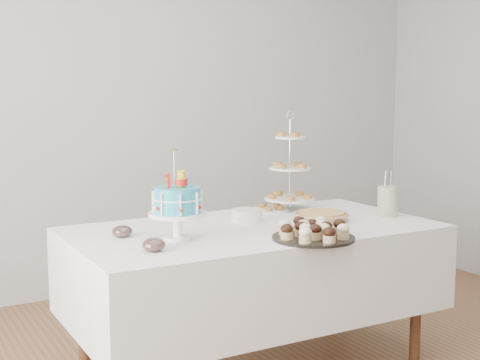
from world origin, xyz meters
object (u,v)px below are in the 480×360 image
tiered_stand (290,169)px  cupcake_tray (314,230)px  plate_stack (247,215)px  table (253,268)px  birthday_cake (178,215)px  jam_bowl_b (122,231)px  jam_bowl_a (154,245)px  pie (321,216)px  pastry_plate (269,208)px  utensil_pitcher (388,200)px

tiered_stand → cupcake_tray: bearing=-115.3°
cupcake_tray → plate_stack: bearing=96.6°
table → birthday_cake: bearing=-169.8°
cupcake_tray → jam_bowl_b: size_ratio=4.03×
table → tiered_stand: tiered_stand is taller
jam_bowl_a → jam_bowl_b: 0.35m
birthday_cake → pie: bearing=19.8°
plate_stack → jam_bowl_b: (-0.73, -0.04, -0.01)m
table → pie: (0.41, -0.04, 0.25)m
plate_stack → table: bearing=-105.9°
pie → pastry_plate: 0.41m
table → utensil_pitcher: bearing=-7.9°
birthday_cake → jam_bowl_b: 0.30m
utensil_pitcher → jam_bowl_a: bearing=-152.5°
plate_stack → utensil_pitcher: 0.83m
jam_bowl_a → jam_bowl_b: (-0.03, 0.35, -0.00)m
pie → cupcake_tray: bearing=-130.6°
pastry_plate → utensil_pitcher: 0.69m
birthday_cake → jam_bowl_a: (-0.19, -0.17, -0.09)m
tiered_stand → jam_bowl_b: 1.19m
table → tiered_stand: 0.74m
birthday_cake → tiered_stand: (0.92, 0.42, 0.13)m
table → birthday_cake: size_ratio=4.41×
birthday_cake → plate_stack: (0.51, 0.22, -0.08)m
table → pastry_plate: 0.53m
utensil_pitcher → birthday_cake: bearing=-159.1°
pie → birthday_cake: bearing=-177.1°
plate_stack → pastry_plate: (0.28, 0.22, -0.02)m
plate_stack → jam_bowl_b: bearing=-176.8°
cupcake_tray → jam_bowl_b: cupcake_tray is taller
tiered_stand → jam_bowl_b: (-1.14, -0.24, -0.22)m
table → jam_bowl_a: jam_bowl_a is taller
cupcake_tray → jam_bowl_a: 0.78m
table → utensil_pitcher: utensil_pitcher is taller
cupcake_tray → utensil_pitcher: utensil_pitcher is taller
pastry_plate → jam_bowl_b: bearing=-165.7°
birthday_cake → pastry_plate: size_ratio=1.85×
pastry_plate → tiered_stand: bearing=-6.2°
jam_bowl_a → utensil_pitcher: (1.49, 0.14, 0.06)m
cupcake_tray → jam_bowl_a: size_ratio=3.81×
table → cupcake_tray: 0.49m
cupcake_tray → jam_bowl_a: cupcake_tray is taller
tiered_stand → utensil_pitcher: (0.37, -0.45, -0.15)m
birthday_cake → pie: birthday_cake is taller
table → cupcake_tray: cupcake_tray is taller
jam_bowl_b → jam_bowl_a: bearing=-85.9°
jam_bowl_a → table: bearing=20.7°
tiered_stand → utensil_pitcher: tiered_stand is taller
cupcake_tray → tiered_stand: size_ratio=0.68×
plate_stack → jam_bowl_b: plate_stack is taller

